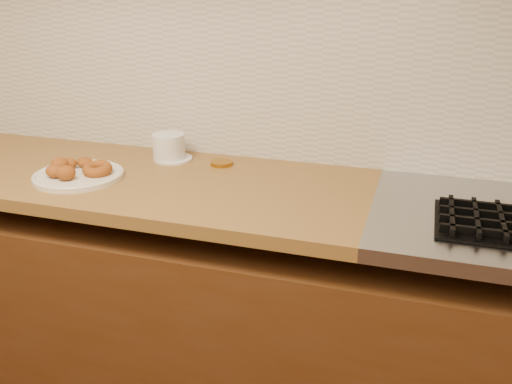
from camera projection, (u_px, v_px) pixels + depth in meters
wall_back at (241, 25)px, 1.80m from camera, size 4.00×0.02×2.70m
base_cabinet at (215, 321)px, 1.87m from camera, size 3.60×0.60×0.77m
butcher_block at (37, 168)px, 1.88m from camera, size 2.30×0.62×0.04m
backsplash at (241, 71)px, 1.84m from camera, size 3.60×0.02×0.60m
donut_plate at (79, 176)px, 1.72m from camera, size 0.28×0.28×0.02m
ring_donut at (97, 169)px, 1.71m from camera, size 0.13×0.13×0.04m
fried_dough_chunks at (66, 167)px, 1.71m from camera, size 0.14×0.19×0.05m
plastic_tub at (169, 147)px, 1.89m from camera, size 0.15×0.15×0.09m
tub_lid at (173, 159)px, 1.90m from camera, size 0.16×0.16×0.01m
brass_jar_lid at (222, 163)px, 1.85m from camera, size 0.08×0.08×0.01m
wooden_utensil at (89, 162)px, 1.86m from camera, size 0.16×0.06×0.01m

